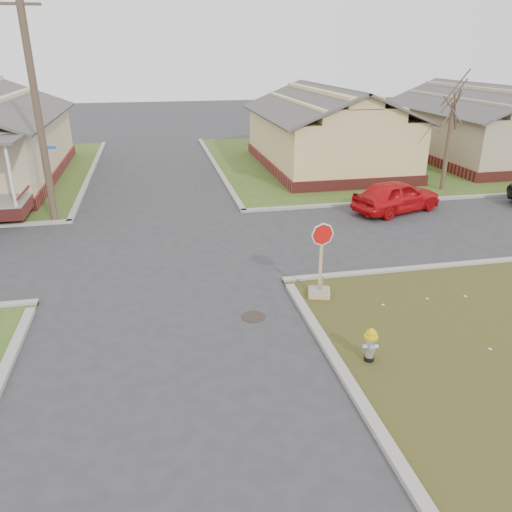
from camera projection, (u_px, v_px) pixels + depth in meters
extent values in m
plane|color=#2D2D30|center=(168.00, 316.00, 13.18)|extent=(120.00, 120.00, 0.00)
cube|color=#354F1C|center=(487.00, 154.00, 33.57)|extent=(37.00, 19.00, 0.05)
cylinder|color=black|center=(253.00, 317.00, 13.14)|extent=(0.64, 0.64, 0.01)
cube|color=maroon|center=(325.00, 162.00, 29.87)|extent=(7.20, 11.20, 0.60)
cube|color=#E0C783|center=(326.00, 135.00, 29.25)|extent=(7.00, 11.00, 2.60)
cube|color=maroon|center=(474.00, 155.00, 31.74)|extent=(7.20, 11.20, 0.60)
cube|color=tan|center=(479.00, 130.00, 31.12)|extent=(7.00, 11.00, 2.60)
cylinder|color=#3F2E24|center=(37.00, 108.00, 18.73)|extent=(0.28, 0.28, 9.00)
cube|color=#3F2E24|center=(20.00, 4.00, 17.39)|extent=(1.40, 0.10, 0.10)
cylinder|color=#3F2E24|center=(448.00, 147.00, 24.21)|extent=(0.22, 0.22, 4.20)
cylinder|color=black|center=(369.00, 358.00, 11.21)|extent=(0.22, 0.22, 0.10)
cylinder|color=#AEAEB3|center=(370.00, 347.00, 11.10)|extent=(0.19, 0.19, 0.47)
sphere|color=#AEAEB3|center=(371.00, 338.00, 11.01)|extent=(0.19, 0.19, 0.19)
cylinder|color=#DBBB0B|center=(371.00, 337.00, 10.99)|extent=(0.31, 0.31, 0.06)
cylinder|color=#DBBB0B|center=(371.00, 334.00, 10.96)|extent=(0.22, 0.22, 0.10)
sphere|color=#DBBB0B|center=(372.00, 332.00, 10.94)|extent=(0.15, 0.15, 0.15)
cube|color=tan|center=(319.00, 293.00, 14.18)|extent=(0.60, 0.60, 0.15)
cube|color=gray|center=(319.00, 290.00, 14.15)|extent=(0.49, 0.49, 0.04)
cube|color=tan|center=(321.00, 259.00, 13.78)|extent=(0.09, 0.04, 2.04)
cylinder|color=#BB0F0C|center=(323.00, 235.00, 13.46)|extent=(0.55, 0.24, 0.58)
cylinder|color=silver|center=(323.00, 234.00, 13.48)|extent=(0.62, 0.27, 0.66)
imported|color=red|center=(397.00, 196.00, 21.44)|extent=(4.41, 2.89, 1.40)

